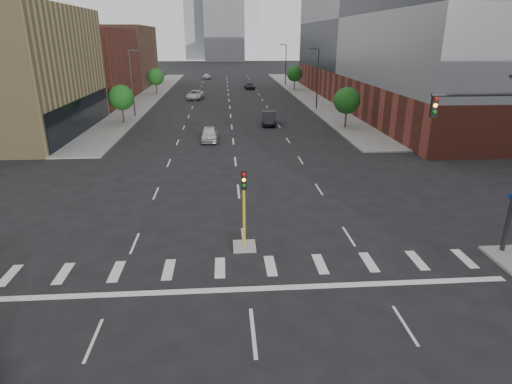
{
  "coord_description": "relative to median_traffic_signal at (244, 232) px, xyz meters",
  "views": [
    {
      "loc": [
        -0.89,
        -11.56,
        10.69
      ],
      "look_at": [
        0.77,
        10.88,
        2.5
      ],
      "focal_mm": 30.0,
      "sensor_mm": 36.0,
      "label": 1
    }
  ],
  "objects": [
    {
      "name": "building_left_far_a",
      "position": [
        -27.5,
        57.03,
        5.03
      ],
      "size": [
        20.0,
        22.0,
        12.0
      ],
      "primitive_type": "cube",
      "color": "brown",
      "rests_on": "ground"
    },
    {
      "name": "streetlight_left",
      "position": [
        -13.41,
        41.03,
        4.04
      ],
      "size": [
        1.6,
        0.22,
        9.07
      ],
      "color": "#2D2D30",
      "rests_on": "ground"
    },
    {
      "name": "streetlight_right_b",
      "position": [
        13.41,
        81.03,
        4.04
      ],
      "size": [
        1.6,
        0.22,
        9.07
      ],
      "color": "#2D2D30",
      "rests_on": "ground"
    },
    {
      "name": "car_near_left",
      "position": [
        -2.59,
        25.52,
        -0.22
      ],
      "size": [
        1.81,
        4.45,
        1.51
      ],
      "primitive_type": "imported",
      "rotation": [
        0.0,
        0.0,
        0.01
      ],
      "color": "silver",
      "rests_on": "ground"
    },
    {
      "name": "tree_left_near",
      "position": [
        -14.0,
        36.03,
        2.42
      ],
      "size": [
        3.2,
        3.2,
        4.85
      ],
      "color": "#382619",
      "rests_on": "ground"
    },
    {
      "name": "car_far_left",
      "position": [
        -6.11,
        58.97,
        -0.2
      ],
      "size": [
        3.2,
        5.81,
        1.54
      ],
      "primitive_type": "imported",
      "rotation": [
        0.0,
        0.0,
        -0.12
      ],
      "color": "silver",
      "rests_on": "ground"
    },
    {
      "name": "ground",
      "position": [
        0.0,
        -8.97,
        -0.97
      ],
      "size": [
        400.0,
        400.0,
        0.0
      ],
      "primitive_type": "plane",
      "color": "black",
      "rests_on": "ground"
    },
    {
      "name": "sidewalk_right_far",
      "position": [
        15.0,
        65.03,
        -0.9
      ],
      "size": [
        5.0,
        92.0,
        0.15
      ],
      "primitive_type": "cube",
      "color": "gray",
      "rests_on": "ground"
    },
    {
      "name": "streetlight_right_a",
      "position": [
        13.41,
        46.03,
        4.04
      ],
      "size": [
        1.6,
        0.22,
        9.07
      ],
      "color": "#2D2D30",
      "rests_on": "ground"
    },
    {
      "name": "sidewalk_left_far",
      "position": [
        -15.0,
        65.03,
        -0.9
      ],
      "size": [
        5.0,
        92.0,
        0.15
      ],
      "primitive_type": "cube",
      "color": "gray",
      "rests_on": "ground"
    },
    {
      "name": "tree_right_far",
      "position": [
        14.0,
        71.03,
        2.42
      ],
      "size": [
        3.2,
        3.2,
        4.85
      ],
      "color": "#382619",
      "rests_on": "ground"
    },
    {
      "name": "tree_right_near",
      "position": [
        14.0,
        31.03,
        2.42
      ],
      "size": [
        3.2,
        3.2,
        4.85
      ],
      "color": "#382619",
      "rests_on": "ground"
    },
    {
      "name": "median_traffic_signal",
      "position": [
        0.0,
        0.0,
        0.0
      ],
      "size": [
        1.2,
        1.2,
        4.4
      ],
      "color": "#999993",
      "rests_on": "ground"
    },
    {
      "name": "car_distant",
      "position": [
        -5.43,
        98.34,
        -0.24
      ],
      "size": [
        2.31,
        4.52,
        1.48
      ],
      "primitive_type": "imported",
      "rotation": [
        0.0,
        0.0,
        -0.13
      ],
      "color": "#B2B3B7",
      "rests_on": "ground"
    },
    {
      "name": "building_right_main",
      "position": [
        29.5,
        51.03,
        10.03
      ],
      "size": [
        24.0,
        70.0,
        22.0
      ],
      "color": "brown",
      "rests_on": "ground"
    },
    {
      "name": "mast_arm_signal",
      "position": [
        12.61,
        -1.47,
        4.67
      ],
      "size": [
        5.12,
        0.9,
        9.07
      ],
      "color": "#2D2D30",
      "rests_on": "ground"
    },
    {
      "name": "car_mid_right",
      "position": [
        4.84,
        34.14,
        -0.16
      ],
      "size": [
        2.21,
        5.09,
        1.63
      ],
      "primitive_type": "imported",
      "rotation": [
        0.0,
        0.0,
        -0.1
      ],
      "color": "black",
      "rests_on": "ground"
    },
    {
      "name": "car_deep_right",
      "position": [
        4.7,
        74.0,
        -0.29
      ],
      "size": [
        2.3,
        4.87,
        1.37
      ],
      "primitive_type": "imported",
      "rotation": [
        0.0,
        0.0,
        0.08
      ],
      "color": "black",
      "rests_on": "ground"
    },
    {
      "name": "building_left_far_b",
      "position": [
        -27.5,
        83.03,
        5.53
      ],
      "size": [
        20.0,
        24.0,
        13.0
      ],
      "primitive_type": "cube",
      "color": "brown",
      "rests_on": "ground"
    },
    {
      "name": "tower_mid",
      "position": [
        0.0,
        191.03,
        21.03
      ],
      "size": [
        18.0,
        18.0,
        44.0
      ],
      "primitive_type": "cube",
      "color": "slate",
      "rests_on": "ground"
    },
    {
      "name": "tree_left_far",
      "position": [
        -14.0,
        66.03,
        2.42
      ],
      "size": [
        3.2,
        3.2,
        4.85
      ],
      "color": "#382619",
      "rests_on": "ground"
    }
  ]
}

